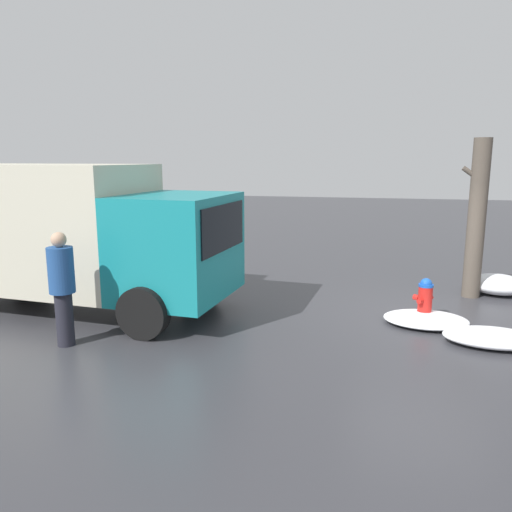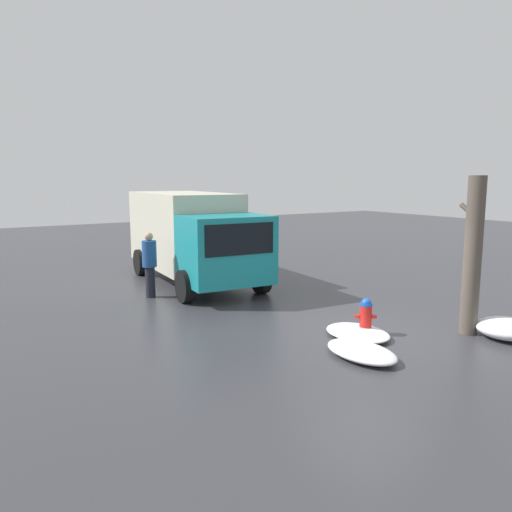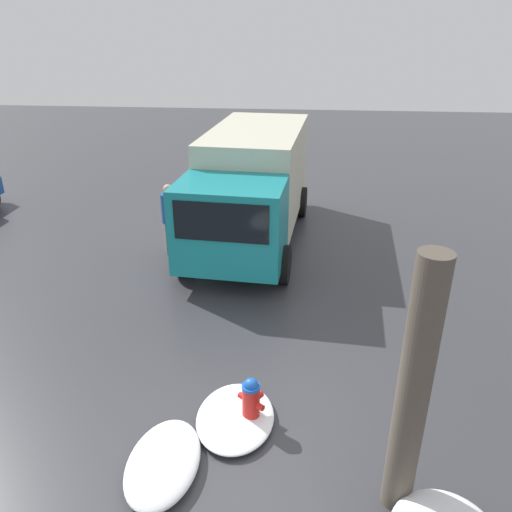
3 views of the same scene
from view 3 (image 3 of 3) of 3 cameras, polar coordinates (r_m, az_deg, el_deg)
name	(u,v)px [view 3 (image 3 of 3)]	position (r m, az deg, el deg)	size (l,w,h in m)	color
ground_plane	(251,422)	(7.87, -0.56, -18.48)	(60.00, 60.00, 0.00)	#38383D
fire_hydrant	(251,401)	(7.59, -0.55, -16.20)	(0.39, 0.43, 0.81)	red
tree_trunk	(413,391)	(5.99, 17.53, -14.53)	(0.56, 0.37, 3.41)	brown
delivery_truck	(252,183)	(13.39, -0.46, 8.37)	(6.85, 3.05, 2.87)	teal
pedestrian	(170,217)	(12.72, -9.81, 4.42)	(0.40, 0.40, 1.86)	#23232D
snow_pile_by_hydrant	(163,463)	(7.28, -10.56, -22.20)	(1.57, 0.96, 0.24)	white
snow_pile_by_tree	(235,417)	(7.82, -2.38, -17.93)	(1.51, 1.16, 0.18)	white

